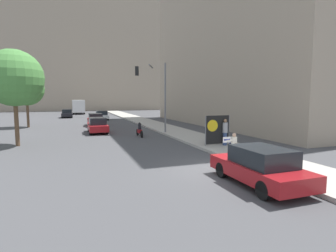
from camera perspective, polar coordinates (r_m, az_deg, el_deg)
ground_plane at (r=12.40m, az=10.92°, el=-9.65°), size 160.00×160.00×0.00m
sidewalk_curb at (r=27.12m, az=0.62°, el=-0.89°), size 3.34×90.00×0.17m
building_backdrop_far at (r=82.75m, az=-17.14°, el=15.06°), size 52.00×12.00×33.63m
building_backdrop_right at (r=36.26m, az=14.74°, el=20.26°), size 10.00×32.00×24.80m
seated_protester at (r=15.52m, az=14.27°, el=-3.55°), size 0.99×0.77×1.18m
jogger_on_sidewalk at (r=18.11m, az=12.31°, el=-1.26°), size 0.34×0.34×1.78m
pedestrian_behind at (r=19.39m, az=9.28°, el=-0.67°), size 0.34×0.34×1.82m
protest_banner at (r=17.93m, az=10.68°, el=-0.79°), size 1.84×0.06×2.02m
traffic_light_pole at (r=24.77m, az=-2.77°, el=8.60°), size 2.72×2.48×6.44m
parked_car_curbside at (r=10.73m, az=19.38°, el=-8.27°), size 1.90×4.24×1.48m
car_on_road_nearest at (r=26.42m, az=-15.09°, el=0.16°), size 1.74×4.39×1.51m
car_on_road_midblock at (r=33.50m, az=-15.50°, el=1.34°), size 1.77×4.42×1.52m
car_on_road_distant at (r=42.98m, az=-14.25°, el=2.29°), size 1.84×4.68×1.43m
car_on_road_far_lane at (r=49.79m, az=-21.11°, el=2.57°), size 1.80×4.44×1.48m
city_bus_on_road at (r=63.19m, az=-18.94°, el=4.20°), size 2.53×11.61×3.03m
motorcycle_on_road at (r=23.14m, az=-6.21°, el=-0.98°), size 0.28×2.13×1.26m
street_tree_near_curb at (r=21.10m, az=-30.52°, el=8.96°), size 3.90×3.90×6.69m
street_tree_midblock at (r=34.41m, az=-28.44°, el=7.12°), size 3.85×3.85×6.38m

